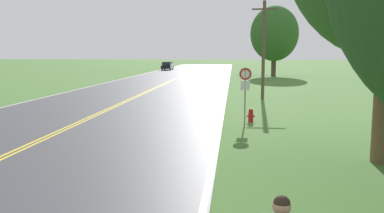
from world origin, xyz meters
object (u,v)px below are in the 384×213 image
(traffic_sign, at_px, (245,82))
(car_black_suv_mid_near, at_px, (168,66))
(tree_behind_sign, at_px, (274,34))
(fire_hydrant, at_px, (251,115))

(traffic_sign, distance_m, car_black_suv_mid_near, 61.83)
(tree_behind_sign, relative_size, car_black_suv_mid_near, 2.16)
(fire_hydrant, bearing_deg, tree_behind_sign, 83.04)
(fire_hydrant, relative_size, car_black_suv_mid_near, 0.15)
(traffic_sign, relative_size, car_black_suv_mid_near, 0.58)
(fire_hydrant, height_order, car_black_suv_mid_near, car_black_suv_mid_near)
(fire_hydrant, distance_m, traffic_sign, 1.92)
(fire_hydrant, xyz_separation_m, tree_behind_sign, (4.96, 40.67, 5.81))
(traffic_sign, height_order, tree_behind_sign, tree_behind_sign)
(fire_hydrant, relative_size, traffic_sign, 0.25)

